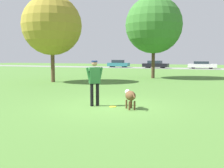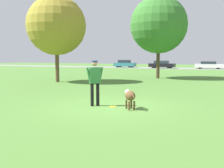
{
  "view_description": "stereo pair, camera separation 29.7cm",
  "coord_description": "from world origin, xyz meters",
  "px_view_note": "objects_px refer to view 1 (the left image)",
  "views": [
    {
      "loc": [
        3.84,
        -9.28,
        1.92
      ],
      "look_at": [
        0.14,
        -0.15,
        0.9
      ],
      "focal_mm": 42.0,
      "sensor_mm": 36.0,
      "label": 1
    },
    {
      "loc": [
        4.11,
        -9.16,
        1.92
      ],
      "look_at": [
        0.14,
        -0.15,
        0.9
      ],
      "focal_mm": 42.0,
      "sensor_mm": 36.0,
      "label": 2
    }
  ],
  "objects_px": {
    "frisbee": "(113,107)",
    "parked_car_black": "(155,64)",
    "person": "(95,79)",
    "dog": "(130,96)",
    "tree_mid_center": "(154,25)",
    "tree_near_left": "(52,25)",
    "parked_car_teal": "(118,64)",
    "parked_car_white": "(202,65)"
  },
  "relations": [
    {
      "from": "parked_car_teal",
      "to": "parked_car_black",
      "type": "xyz_separation_m",
      "value": [
        7.13,
        -0.64,
        -0.03
      ]
    },
    {
      "from": "frisbee",
      "to": "tree_near_left",
      "type": "distance_m",
      "value": 11.92
    },
    {
      "from": "parked_car_teal",
      "to": "tree_near_left",
      "type": "bearing_deg",
      "value": -81.26
    },
    {
      "from": "tree_near_left",
      "to": "parked_car_white",
      "type": "relative_size",
      "value": 1.44
    },
    {
      "from": "person",
      "to": "parked_car_white",
      "type": "bearing_deg",
      "value": 45.28
    },
    {
      "from": "frisbee",
      "to": "person",
      "type": "bearing_deg",
      "value": -173.2
    },
    {
      "from": "frisbee",
      "to": "dog",
      "type": "bearing_deg",
      "value": -9.77
    },
    {
      "from": "person",
      "to": "frisbee",
      "type": "height_order",
      "value": "person"
    },
    {
      "from": "person",
      "to": "dog",
      "type": "bearing_deg",
      "value": -43.14
    },
    {
      "from": "person",
      "to": "dog",
      "type": "relative_size",
      "value": 2.22
    },
    {
      "from": "dog",
      "to": "frisbee",
      "type": "xyz_separation_m",
      "value": [
        -0.74,
        0.13,
        -0.47
      ]
    },
    {
      "from": "tree_near_left",
      "to": "parked_car_white",
      "type": "height_order",
      "value": "tree_near_left"
    },
    {
      "from": "dog",
      "to": "person",
      "type": "bearing_deg",
      "value": 51.42
    },
    {
      "from": "person",
      "to": "tree_mid_center",
      "type": "distance_m",
      "value": 14.74
    },
    {
      "from": "tree_mid_center",
      "to": "parked_car_black",
      "type": "xyz_separation_m",
      "value": [
        -4.66,
        21.71,
        -4.12
      ]
    },
    {
      "from": "person",
      "to": "parked_car_black",
      "type": "relative_size",
      "value": 0.41
    },
    {
      "from": "tree_mid_center",
      "to": "parked_car_white",
      "type": "bearing_deg",
      "value": 82.23
    },
    {
      "from": "tree_near_left",
      "to": "tree_mid_center",
      "type": "relative_size",
      "value": 0.9
    },
    {
      "from": "person",
      "to": "parked_car_teal",
      "type": "xyz_separation_m",
      "value": [
        -12.79,
        36.58,
        -0.39
      ]
    },
    {
      "from": "dog",
      "to": "tree_near_left",
      "type": "height_order",
      "value": "tree_near_left"
    },
    {
      "from": "dog",
      "to": "parked_car_teal",
      "type": "height_order",
      "value": "parked_car_teal"
    },
    {
      "from": "frisbee",
      "to": "parked_car_white",
      "type": "relative_size",
      "value": 0.06
    },
    {
      "from": "dog",
      "to": "parked_car_black",
      "type": "distance_m",
      "value": 36.69
    },
    {
      "from": "parked_car_black",
      "to": "tree_near_left",
      "type": "bearing_deg",
      "value": -91.69
    },
    {
      "from": "dog",
      "to": "parked_car_black",
      "type": "height_order",
      "value": "parked_car_black"
    },
    {
      "from": "parked_car_teal",
      "to": "parked_car_white",
      "type": "relative_size",
      "value": 0.88
    },
    {
      "from": "frisbee",
      "to": "tree_mid_center",
      "type": "relative_size",
      "value": 0.04
    },
    {
      "from": "parked_car_teal",
      "to": "parked_car_white",
      "type": "distance_m",
      "value": 14.8
    },
    {
      "from": "parked_car_black",
      "to": "dog",
      "type": "bearing_deg",
      "value": -77.12
    },
    {
      "from": "tree_near_left",
      "to": "parked_car_white",
      "type": "xyz_separation_m",
      "value": [
        9.32,
        28.54,
        -3.68
      ]
    },
    {
      "from": "tree_near_left",
      "to": "parked_car_black",
      "type": "xyz_separation_m",
      "value": [
        1.65,
        28.18,
        -3.66
      ]
    },
    {
      "from": "person",
      "to": "dog",
      "type": "height_order",
      "value": "person"
    },
    {
      "from": "tree_near_left",
      "to": "parked_car_black",
      "type": "relative_size",
      "value": 1.49
    },
    {
      "from": "dog",
      "to": "parked_car_white",
      "type": "distance_m",
      "value": 36.35
    },
    {
      "from": "parked_car_teal",
      "to": "parked_car_white",
      "type": "bearing_deg",
      "value": -3.12
    },
    {
      "from": "person",
      "to": "parked_car_white",
      "type": "height_order",
      "value": "person"
    },
    {
      "from": "tree_near_left",
      "to": "parked_car_black",
      "type": "distance_m",
      "value": 28.46
    },
    {
      "from": "person",
      "to": "parked_car_black",
      "type": "distance_m",
      "value": 36.39
    },
    {
      "from": "frisbee",
      "to": "parked_car_white",
      "type": "distance_m",
      "value": 36.24
    },
    {
      "from": "frisbee",
      "to": "parked_car_black",
      "type": "xyz_separation_m",
      "value": [
        -6.39,
        35.86,
        0.63
      ]
    },
    {
      "from": "parked_car_black",
      "to": "parked_car_white",
      "type": "distance_m",
      "value": 7.68
    },
    {
      "from": "person",
      "to": "dog",
      "type": "xyz_separation_m",
      "value": [
        1.47,
        -0.04,
        -0.59
      ]
    }
  ]
}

